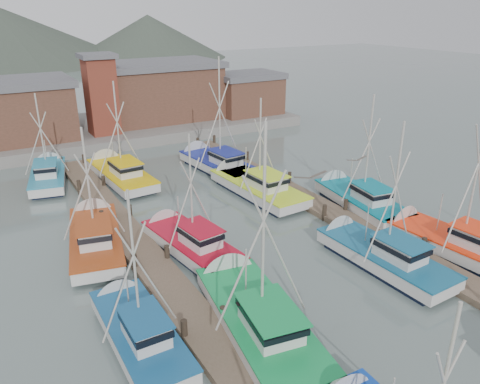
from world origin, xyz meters
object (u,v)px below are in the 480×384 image
boat_8 (188,242)px  boat_12 (119,173)px  lookout_tower (101,94)px  boat_4 (255,315)px

boat_8 → boat_12: bearing=81.9°
boat_12 → lookout_tower: bearing=76.0°
boat_8 → boat_12: size_ratio=0.88×
boat_4 → boat_8: size_ratio=1.25×
boat_12 → boat_8: bearing=-94.4°
boat_4 → boat_12: 23.25m
lookout_tower → boat_12: (-2.22, -12.44, -4.87)m
boat_4 → lookout_tower: bearing=94.7°
boat_12 → boat_4: bearing=-95.0°
boat_8 → boat_12: (0.12, 14.81, 0.00)m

